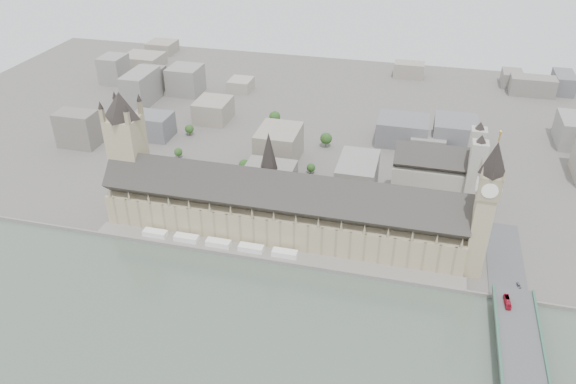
% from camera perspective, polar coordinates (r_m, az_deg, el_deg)
% --- Properties ---
extents(ground, '(900.00, 900.00, 0.00)m').
position_cam_1_polar(ground, '(409.86, -1.45, -5.90)').
color(ground, '#595651').
rests_on(ground, ground).
extents(embankment_wall, '(600.00, 1.50, 3.00)m').
position_cam_1_polar(embankment_wall, '(397.55, -2.03, -6.99)').
color(embankment_wall, slate).
rests_on(embankment_wall, ground).
extents(river_terrace, '(270.00, 15.00, 2.00)m').
position_cam_1_polar(river_terrace, '(403.53, -1.74, -6.40)').
color(river_terrace, slate).
rests_on(river_terrace, ground).
extents(terrace_tents, '(118.00, 7.00, 4.00)m').
position_cam_1_polar(terrace_tents, '(412.92, -7.10, -5.15)').
color(terrace_tents, white).
rests_on(terrace_tents, river_terrace).
extents(palace_of_westminster, '(265.00, 40.73, 55.44)m').
position_cam_1_polar(palace_of_westminster, '(412.37, -0.76, -1.78)').
color(palace_of_westminster, '#998E68').
rests_on(palace_of_westminster, ground).
extents(elizabeth_tower, '(17.00, 17.00, 107.50)m').
position_cam_1_polar(elizabeth_tower, '(376.62, 19.45, -0.91)').
color(elizabeth_tower, '#998E68').
rests_on(elizabeth_tower, ground).
extents(victoria_tower, '(30.00, 30.00, 100.00)m').
position_cam_1_polar(victoria_tower, '(444.64, -16.00, 4.35)').
color(victoria_tower, '#998E68').
rests_on(victoria_tower, ground).
extents(central_tower, '(13.00, 13.00, 48.00)m').
position_cam_1_polar(central_tower, '(402.04, -1.94, 3.10)').
color(central_tower, '#83745B').
rests_on(central_tower, ground).
extents(westminster_bridge, '(25.00, 325.00, 10.25)m').
position_cam_1_polar(westminster_bridge, '(339.27, 22.77, -17.55)').
color(westminster_bridge, '#474749').
rests_on(westminster_bridge, ground).
extents(westminster_abbey, '(68.00, 36.00, 64.00)m').
position_cam_1_polar(westminster_abbey, '(466.05, 15.00, 1.59)').
color(westminster_abbey, '#9D9A8D').
rests_on(westminster_abbey, ground).
extents(city_skyline_inland, '(720.00, 360.00, 38.00)m').
position_cam_1_polar(city_skyline_inland, '(610.70, 4.75, 9.15)').
color(city_skyline_inland, gray).
rests_on(city_skyline_inland, ground).
extents(park_trees, '(110.00, 30.00, 15.00)m').
position_cam_1_polar(park_trees, '(455.58, -0.66, -0.54)').
color(park_trees, '#1E4518').
rests_on(park_trees, ground).
extents(red_bus_north, '(3.75, 12.54, 3.45)m').
position_cam_1_polar(red_bus_north, '(374.36, 21.39, -10.35)').
color(red_bus_north, red).
rests_on(red_bus_north, westminster_bridge).
extents(car_approach, '(3.46, 5.48, 1.48)m').
position_cam_1_polar(car_approach, '(391.06, 22.38, -8.77)').
color(car_approach, gray).
rests_on(car_approach, westminster_bridge).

